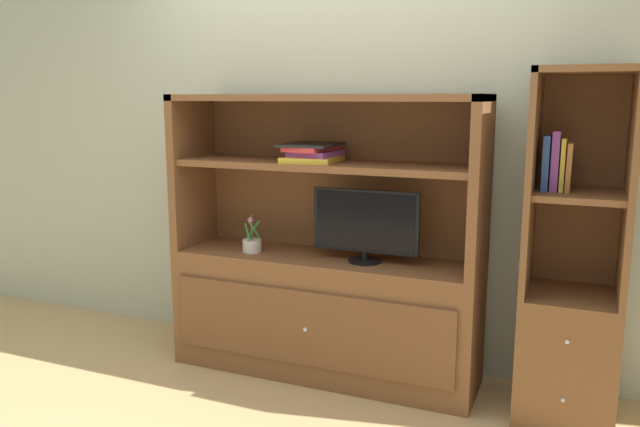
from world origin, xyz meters
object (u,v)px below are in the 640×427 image
media_console (324,286)px  magazine_stack (313,153)px  upright_book_row (557,163)px  bookshelf_tall (570,306)px  potted_plant (252,244)px  tv_monitor (365,224)px

media_console → magazine_stack: 0.75m
magazine_stack → upright_book_row: size_ratio=1.28×
magazine_stack → bookshelf_tall: (1.34, 0.01, -0.69)m
media_console → upright_book_row: (1.17, -0.01, 0.74)m
potted_plant → bookshelf_tall: bookshelf_tall is taller
potted_plant → bookshelf_tall: 1.70m
media_console → bookshelf_tall: bookshelf_tall is taller
potted_plant → media_console: bearing=8.7°
tv_monitor → bookshelf_tall: 1.08m
media_console → bookshelf_tall: bearing=0.2°
upright_book_row → tv_monitor: bearing=-178.5°
bookshelf_tall → tv_monitor: bearing=-178.2°
media_console → potted_plant: (-0.42, -0.06, 0.22)m
potted_plant → bookshelf_tall: (1.70, 0.07, -0.17)m
potted_plant → upright_book_row: (1.59, 0.06, 0.52)m
media_console → upright_book_row: bearing=-0.3°
bookshelf_tall → media_console: bearing=-179.8°
media_console → magazine_stack: bearing=-170.8°
magazine_stack → upright_book_row: bearing=0.2°
potted_plant → tv_monitor: bearing=3.0°
magazine_stack → upright_book_row: upright_book_row is taller
tv_monitor → potted_plant: bearing=-177.0°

